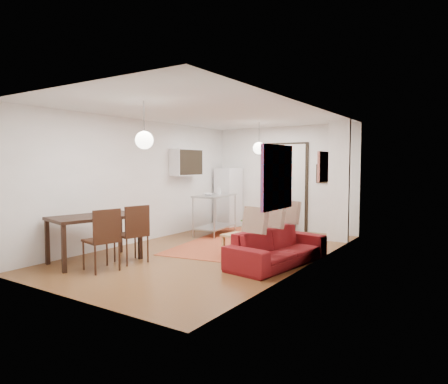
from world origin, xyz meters
The scene contains 27 objects.
floor centered at (0.00, 0.00, 0.00)m, with size 7.00×7.00×0.00m, color brown.
ceiling centered at (0.00, 0.00, 2.90)m, with size 4.20×7.00×0.02m, color silver.
wall_back centered at (0.00, 3.50, 1.45)m, with size 4.20×0.02×2.90m, color silver.
wall_front centered at (0.00, -3.50, 1.45)m, with size 4.20×0.02×2.90m, color silver.
wall_left centered at (-2.10, 0.00, 1.45)m, with size 0.02×7.00×2.90m, color silver.
wall_right centered at (2.10, 0.00, 1.45)m, with size 0.02×7.00×2.90m, color silver.
double_doors centered at (0.00, 3.46, 1.20)m, with size 1.44×0.06×2.50m, color silver.
stub_partition centered at (1.85, 2.55, 1.45)m, with size 0.50×0.10×2.90m, color silver.
wall_cabinet centered at (-1.92, 1.50, 1.90)m, with size 0.35×1.00×0.70m, color white.
painting_popart centered at (2.08, -1.25, 1.65)m, with size 0.05×1.00×1.00m, color red.
painting_abstract centered at (2.08, 0.80, 1.80)m, with size 0.05×0.50×0.60m, color beige.
poster_back centered at (1.15, 3.47, 1.60)m, with size 0.40×0.03×0.50m, color red.
print_left centered at (-2.07, 2.00, 1.95)m, with size 0.03×0.44×0.54m, color #A87546.
pendant_back centered at (0.00, 2.00, 2.25)m, with size 0.30×0.30×0.80m.
pendant_front centered at (0.00, -2.00, 2.25)m, with size 0.30×0.30×0.80m.
kilim_rug centered at (-0.43, 1.16, 0.01)m, with size 1.50×4.00×0.01m, color #B54A2D.
sofa centered at (1.60, -0.21, 0.32)m, with size 0.86×2.21×0.64m, color maroon.
coffee_table centered at (0.77, 0.04, 0.36)m, with size 1.01×0.66×0.42m.
potted_plant centered at (0.87, 0.04, 0.62)m, with size 0.37×0.32×0.41m, color #3D6E31.
kitchen_counter centered at (-1.18, 1.76, 0.70)m, with size 0.87×1.45×1.05m.
bowl centered at (-1.18, 1.46, 1.08)m, with size 0.25×0.25×0.06m, color white.
soap_bottle centered at (-1.23, 2.01, 1.16)m, with size 0.10×0.10×0.22m, color teal.
fridge centered at (-1.65, 3.15, 0.87)m, with size 0.61×0.61×1.74m, color white.
dining_table centered at (-1.39, -1.93, 0.78)m, with size 1.27×1.76×0.88m.
dining_chair_near centered at (-0.79, -1.47, 0.64)m, with size 0.63×0.80×1.09m.
dining_chair_far centered at (-0.79, -2.17, 0.64)m, with size 0.63×0.80×1.09m.
black_side_chair centered at (0.22, 3.24, 0.57)m, with size 0.45×0.45×0.97m.
Camera 1 is at (4.77, -6.84, 1.85)m, focal length 32.00 mm.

